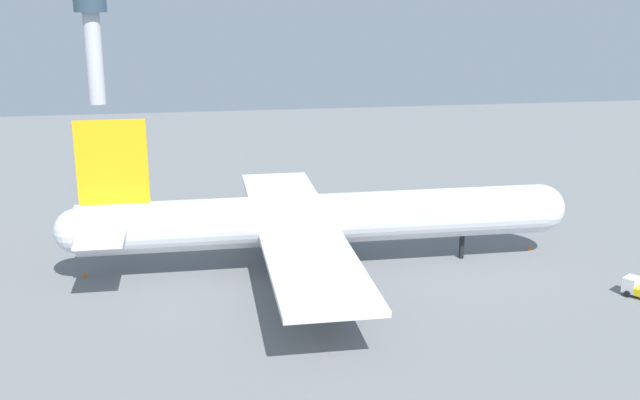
% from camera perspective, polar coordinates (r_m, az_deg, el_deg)
% --- Properties ---
extents(ground_plane, '(273.00, 273.00, 0.00)m').
position_cam_1_polar(ground_plane, '(101.83, 0.00, -5.04)').
color(ground_plane, slate).
extents(cargo_airplane, '(68.25, 57.83, 20.66)m').
position_cam_1_polar(cargo_airplane, '(99.65, -0.13, -1.51)').
color(cargo_airplane, silver).
rests_on(cargo_airplane, ground_plane).
extents(pushback_tractor, '(4.29, 4.87, 2.24)m').
position_cam_1_polar(pushback_tractor, '(99.61, 23.05, -6.20)').
color(pushback_tractor, silver).
rests_on(pushback_tractor, ground_plane).
extents(safety_cone_nose, '(0.57, 0.57, 0.81)m').
position_cam_1_polar(safety_cone_nose, '(112.04, 15.57, -3.46)').
color(safety_cone_nose, orange).
rests_on(safety_cone_nose, ground_plane).
extents(safety_cone_tail, '(0.53, 0.53, 0.76)m').
position_cam_1_polar(safety_cone_tail, '(102.74, -17.35, -5.38)').
color(safety_cone_tail, orange).
rests_on(safety_cone_tail, ground_plane).
extents(control_tower, '(10.25, 10.25, 33.28)m').
position_cam_1_polar(control_tower, '(254.57, -16.81, 11.51)').
color(control_tower, silver).
rests_on(control_tower, ground_plane).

